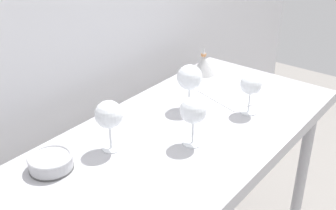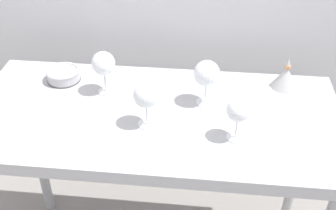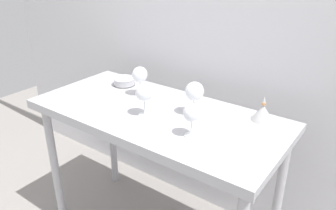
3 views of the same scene
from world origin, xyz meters
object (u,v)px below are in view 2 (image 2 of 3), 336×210
Objects in this scene: wine_glass_near_right at (238,111)px; wine_glass_near_center at (146,96)px; decanter_funnel at (286,77)px; wine_glass_far_left at (103,64)px; wine_glass_far_right at (207,74)px; tasting_sheet_upper at (256,114)px; tasting_bowl at (63,75)px.

wine_glass_near_center is at bearing 172.42° from wine_glass_near_right.
wine_glass_near_right reaches higher than decanter_funnel.
wine_glass_near_right is at bearing -24.81° from wine_glass_far_left.
tasting_sheet_upper is (0.19, -0.06, -0.13)m from wine_glass_far_right.
decanter_funnel is at bearing 24.85° from wine_glass_far_right.
tasting_bowl is (-0.78, 0.16, 0.03)m from tasting_sheet_upper.
decanter_funnel is at bearing 8.98° from wine_glass_far_left.
wine_glass_far_right is at bearing 38.14° from wine_glass_near_center.
decanter_funnel is (0.13, 0.20, 0.04)m from tasting_sheet_upper.
wine_glass_far_left reaches higher than wine_glass_near_center.
decanter_funnel is (0.32, 0.15, -0.08)m from wine_glass_far_right.
tasting_bowl is (-0.70, 0.30, -0.09)m from wine_glass_near_right.
tasting_sheet_upper is 0.80m from tasting_bowl.
wine_glass_far_left is at bearing -171.58° from tasting_sheet_upper.
tasting_sheet_upper is (0.39, 0.10, -0.12)m from wine_glass_near_center.
wine_glass_near_center reaches higher than decanter_funnel.
wine_glass_near_center is 0.61m from decanter_funnel.
decanter_funnel is (0.91, 0.05, 0.02)m from tasting_bowl.
wine_glass_far_left is at bearing -18.87° from tasting_bowl.
wine_glass_far_right is 0.61m from tasting_bowl.
tasting_sheet_upper is (0.08, 0.14, -0.11)m from wine_glass_near_right.
tasting_bowl is at bearing -174.14° from tasting_sheet_upper.
wine_glass_far_left is 0.56m from wine_glass_near_right.
decanter_funnel is at bearing 59.47° from wine_glass_near_right.
wine_glass_near_center is 1.31× the size of decanter_funnel.
wine_glass_near_center is (-0.20, -0.16, -0.00)m from wine_glass_far_right.
wine_glass_far_right is 0.72× the size of tasting_sheet_upper.
wine_glass_near_center is (0.19, -0.19, -0.00)m from wine_glass_far_left.
decanter_funnel is at bearing 75.69° from tasting_sheet_upper.
wine_glass_near_right is 1.15× the size of tasting_bowl.
wine_glass_near_center is at bearing -33.79° from tasting_bowl.
tasting_bowl is at bearing 156.78° from wine_glass_near_right.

